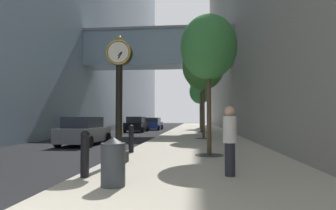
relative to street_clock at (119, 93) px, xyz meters
The scene contains 14 objects.
ground_plane 21.06m from the street_clock, 91.44° to the left, with size 110.00×110.00×0.00m, color black.
sidewalk_right 24.18m from the street_clock, 83.56° to the left, with size 6.45×80.00×0.14m, color #BCB29E.
street_clock is the anchor object (origin of this frame).
bollard_nearest 2.90m from the street_clock, 95.15° to the right, with size 0.22×0.22×1.15m.
bollard_third 3.26m from the street_clock, 94.36° to the left, with size 0.22×0.22×1.15m.
street_tree_near 4.17m from the street_clock, 35.30° to the left, with size 2.22×2.22×5.52m.
street_tree_mid_near 11.86m from the street_clock, 74.84° to the left, with size 2.94×2.94×6.77m.
street_tree_mid_far 20.60m from the street_clock, 81.48° to the left, with size 2.74×2.74×7.15m.
street_tree_far 29.37m from the street_clock, 84.09° to the left, with size 2.81×2.81×6.48m.
trash_bin 3.73m from the street_clock, 76.85° to the right, with size 0.53×0.53×1.05m.
pedestrian_walking 4.07m from the street_clock, 28.86° to the right, with size 0.34×0.34×1.76m.
car_blue_near 28.27m from the street_clock, 96.06° to the left, with size 2.07×4.17×1.58m.
car_grey_mid 8.37m from the street_clock, 119.08° to the left, with size 2.06×4.42×1.63m.
car_black_far 22.84m from the street_clock, 100.26° to the left, with size 2.22×4.14×1.69m.
Camera 1 is at (3.06, -3.29, 1.61)m, focal length 31.33 mm.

